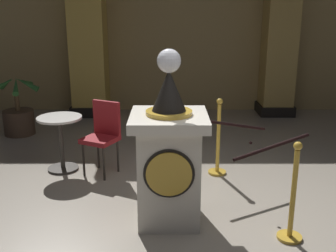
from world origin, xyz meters
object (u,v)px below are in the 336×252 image
potted_palm_left (17,116)px  cafe_table (60,136)px  stanchion_near (291,206)px  cafe_chair_red (102,131)px  stanchion_far (217,148)px  pedestal_clock (168,157)px

potted_palm_left → cafe_table: bearing=-54.3°
stanchion_near → potted_palm_left: (-3.76, 3.34, -0.02)m
cafe_chair_red → cafe_table: bearing=172.0°
stanchion_far → stanchion_near: bearing=-72.3°
stanchion_far → cafe_chair_red: size_ratio=1.07×
stanchion_far → pedestal_clock: bearing=-118.0°
potted_palm_left → cafe_table: (1.16, -1.61, 0.16)m
cafe_table → potted_palm_left: bearing=125.7°
cafe_table → stanchion_far: bearing=-3.6°
potted_palm_left → cafe_chair_red: bearing=-44.2°
stanchion_far → cafe_chair_red: bearing=178.2°
pedestal_clock → potted_palm_left: size_ratio=1.67×
potted_palm_left → cafe_chair_red: 2.44m
pedestal_clock → stanchion_far: size_ratio=1.73×
potted_palm_left → cafe_chair_red: potted_palm_left is taller
stanchion_near → cafe_table: (-2.60, 1.72, 0.14)m
cafe_table → cafe_chair_red: cafe_chair_red is taller
stanchion_near → potted_palm_left: size_ratio=0.93×
pedestal_clock → cafe_table: size_ratio=2.37×
stanchion_near → potted_palm_left: potted_palm_left is taller
stanchion_near → cafe_chair_red: (-2.02, 1.64, 0.23)m
stanchion_far → cafe_table: size_ratio=1.37×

